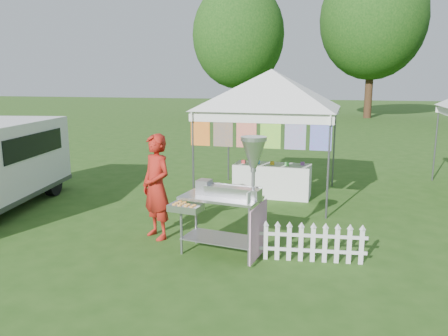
% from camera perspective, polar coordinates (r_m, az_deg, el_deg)
% --- Properties ---
extents(ground, '(120.00, 120.00, 0.00)m').
position_cam_1_polar(ground, '(7.38, 0.98, -10.42)').
color(ground, '#284F16').
rests_on(ground, ground).
extents(canopy_main, '(4.24, 4.24, 3.45)m').
position_cam_1_polar(canopy_main, '(10.27, 6.26, 12.67)').
color(canopy_main, '#59595E').
rests_on(canopy_main, ground).
extents(tree_left, '(6.40, 6.40, 9.53)m').
position_cam_1_polar(tree_left, '(31.74, 1.91, 16.91)').
color(tree_left, '#382414').
rests_on(tree_left, ground).
extents(tree_mid, '(7.60, 7.60, 11.52)m').
position_cam_1_polar(tree_mid, '(34.92, 18.92, 17.97)').
color(tree_mid, '#382414').
rests_on(tree_mid, ground).
extents(donut_cart, '(1.46, 0.91, 1.92)m').
position_cam_1_polar(donut_cart, '(6.73, 1.12, -2.48)').
color(donut_cart, gray).
rests_on(donut_cart, ground).
extents(vendor, '(0.81, 0.73, 1.85)m').
position_cam_1_polar(vendor, '(7.68, -8.82, -2.44)').
color(vendor, '#A41D14').
rests_on(vendor, ground).
extents(picket_fence, '(1.78, 0.28, 0.56)m').
position_cam_1_polar(picket_fence, '(6.88, 10.77, -9.69)').
color(picket_fence, silver).
rests_on(picket_fence, ground).
extents(display_table, '(1.80, 0.70, 0.78)m').
position_cam_1_polar(display_table, '(10.53, 6.30, -1.61)').
color(display_table, white).
rests_on(display_table, ground).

